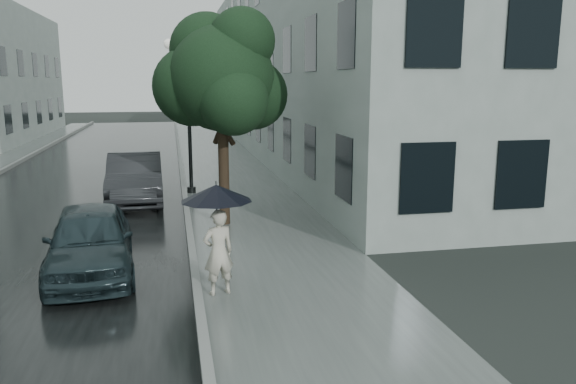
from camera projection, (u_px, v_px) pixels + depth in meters
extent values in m
plane|color=black|center=(287.00, 287.00, 9.95)|extent=(120.00, 120.00, 0.00)
cube|color=slate|center=(231.00, 176.00, 21.52)|extent=(3.50, 60.00, 0.01)
cube|color=slate|center=(182.00, 176.00, 21.14)|extent=(0.15, 60.00, 0.15)
cube|color=black|center=(85.00, 181.00, 20.46)|extent=(6.85, 60.00, 0.00)
cube|color=#93A09B|center=(315.00, 63.00, 28.89)|extent=(7.00, 36.00, 9.00)
cube|color=black|center=(248.00, 62.00, 28.20)|extent=(0.08, 32.40, 7.20)
cube|color=black|center=(35.00, 74.00, 35.93)|extent=(0.08, 16.20, 6.40)
imported|color=#BCB9A5|center=(218.00, 252.00, 9.47)|extent=(0.62, 0.50, 1.48)
cylinder|color=black|center=(217.00, 219.00, 9.40)|extent=(0.02, 0.02, 0.62)
cone|color=black|center=(216.00, 193.00, 9.31)|extent=(1.22, 1.22, 0.28)
cylinder|color=black|center=(216.00, 183.00, 9.28)|extent=(0.02, 0.02, 0.08)
cylinder|color=black|center=(217.00, 238.00, 9.47)|extent=(0.03, 0.03, 0.06)
cylinder|color=#332619|center=(224.00, 172.00, 14.11)|extent=(0.27, 0.27, 2.66)
sphere|color=#18361C|center=(222.00, 79.00, 13.66)|extent=(2.57, 2.57, 2.57)
sphere|color=#18361C|center=(253.00, 95.00, 14.18)|extent=(1.77, 1.77, 1.77)
sphere|color=#18361C|center=(193.00, 86.00, 13.94)|extent=(1.98, 1.98, 1.98)
sphere|color=#18361C|center=(233.00, 100.00, 13.13)|extent=(1.67, 1.67, 1.67)
sphere|color=#18361C|center=(207.00, 50.00, 14.03)|extent=(1.88, 1.88, 1.88)
sphere|color=#18361C|center=(242.00, 41.00, 13.40)|extent=(1.59, 1.59, 1.59)
cylinder|color=black|center=(189.00, 120.00, 17.86)|extent=(0.12, 0.12, 4.76)
cylinder|color=black|center=(192.00, 190.00, 18.31)|extent=(0.28, 0.28, 0.20)
cylinder|color=black|center=(178.00, 42.00, 17.38)|extent=(0.51, 0.15, 0.08)
sphere|color=silver|center=(169.00, 44.00, 17.37)|extent=(0.32, 0.32, 0.32)
imported|color=#1C2B2F|center=(90.00, 240.00, 10.51)|extent=(1.86, 3.93, 1.30)
imported|color=#242629|center=(135.00, 178.00, 16.82)|extent=(1.72, 4.49, 1.46)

